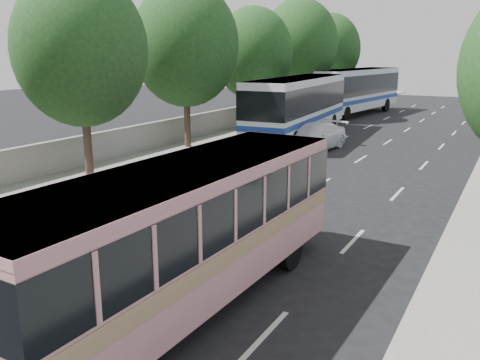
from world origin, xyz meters
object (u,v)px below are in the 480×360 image
Objects in this scene: white_pickup at (314,137)px; tour_coach_rear at (356,88)px; tour_coach_front at (298,102)px; pink_taxi at (207,180)px; pink_bus at (186,222)px.

white_pickup is 18.17m from tour_coach_rear.
tour_coach_rear reaches higher than tour_coach_front.
tour_coach_rear is at bearing 98.24° from pink_taxi.
tour_coach_rear is (-2.93, 17.86, 1.68)m from white_pickup.
pink_bus is at bearing -71.88° from tour_coach_rear.
tour_coach_front reaches higher than white_pickup.
white_pickup is at bearing 92.96° from pink_taxi.
white_pickup is 4.58m from tour_coach_front.
tour_coach_front is at bearing 108.21° from pink_bus.
pink_taxi is 0.89× the size of white_pickup.
tour_coach_front is (-2.61, 15.11, 1.56)m from pink_taxi.
pink_bus is 37.46m from tour_coach_rear.
pink_bus is 0.73× the size of tour_coach_rear.
tour_coach_front reaches higher than pink_bus.
pink_bus reaches higher than pink_taxi.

